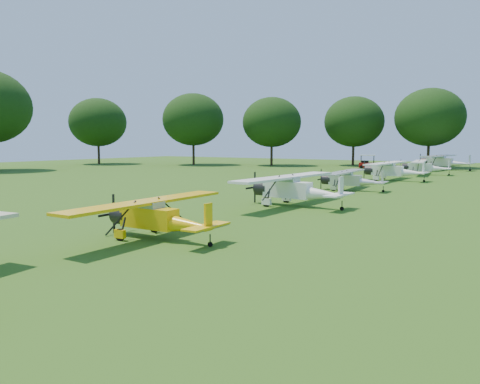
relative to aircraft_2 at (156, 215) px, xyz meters
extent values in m
plane|color=#2C4A12|center=(-0.21, 9.68, -1.05)|extent=(160.00, 160.00, 0.00)
cylinder|color=black|center=(-2.34, 66.42, 1.31)|extent=(0.44, 0.44, 4.74)
ellipsoid|color=black|center=(-2.34, 66.42, 7.10)|extent=(11.05, 11.05, 9.39)
cylinder|color=black|center=(-14.97, 66.22, 1.19)|extent=(0.44, 0.44, 4.49)
ellipsoid|color=black|center=(-14.97, 66.22, 6.67)|extent=(10.47, 10.47, 8.90)
cylinder|color=black|center=(-27.11, 58.18, 1.17)|extent=(0.44, 0.44, 4.44)
ellipsoid|color=black|center=(-27.11, 58.18, 6.59)|extent=(10.36, 10.36, 8.80)
cylinder|color=black|center=(-40.38, 52.60, 1.33)|extent=(0.44, 0.44, 4.77)
ellipsoid|color=black|center=(-40.38, 52.60, 7.17)|extent=(11.14, 11.14, 9.47)
cylinder|color=black|center=(-57.24, 44.98, 1.22)|extent=(0.44, 0.44, 4.56)
ellipsoid|color=black|center=(-57.24, 44.98, 6.80)|extent=(10.64, 10.64, 9.04)
cube|color=yellow|center=(-0.43, -0.01, -0.15)|extent=(2.77, 0.88, 0.90)
cone|color=yellow|center=(1.89, 0.04, -0.28)|extent=(2.42, 0.82, 0.77)
cube|color=#8CA5B2|center=(-0.51, -0.01, 0.32)|extent=(1.39, 0.82, 0.47)
cylinder|color=black|center=(-2.06, -0.04, -0.15)|extent=(0.79, 0.91, 0.89)
cube|color=black|center=(-2.62, -0.06, -0.15)|extent=(0.05, 0.10, 1.80)
cube|color=yellow|center=(-0.51, -0.01, 0.54)|extent=(1.44, 9.13, 0.12)
cube|color=yellow|center=(2.75, 0.06, 0.15)|extent=(0.10, 0.47, 1.12)
cube|color=yellow|center=(2.66, 0.06, -0.24)|extent=(0.78, 2.42, 0.08)
cylinder|color=black|center=(-1.09, -1.10, -0.80)|extent=(0.52, 0.15, 0.52)
cylinder|color=black|center=(-1.14, 1.05, -0.80)|extent=(0.52, 0.15, 0.52)
cylinder|color=black|center=(2.84, 0.06, -0.95)|extent=(0.21, 0.07, 0.21)
cube|color=white|center=(-0.24, 12.63, 0.01)|extent=(3.29, 1.12, 1.07)
cone|color=white|center=(2.50, 12.50, -0.14)|extent=(2.88, 1.05, 0.91)
cube|color=#8CA5B2|center=(-0.34, 12.64, 0.57)|extent=(1.67, 1.01, 0.56)
cylinder|color=black|center=(-2.17, 12.73, 0.01)|extent=(0.96, 1.10, 1.06)
cube|color=black|center=(-2.83, 12.76, 0.01)|extent=(0.07, 0.12, 2.13)
cube|color=white|center=(-0.34, 12.64, 0.82)|extent=(1.98, 10.82, 0.14)
cube|color=white|center=(3.51, 12.45, 0.37)|extent=(0.13, 0.56, 1.32)
cube|color=white|center=(3.41, 12.46, -0.09)|extent=(1.00, 2.88, 0.09)
cylinder|color=black|center=(-1.11, 11.40, -0.75)|extent=(0.62, 0.19, 0.61)
cylinder|color=black|center=(-0.99, 13.94, -0.75)|extent=(0.62, 0.19, 0.61)
cylinder|color=black|center=(3.62, 12.45, -0.93)|extent=(0.25, 0.09, 0.24)
cube|color=silver|center=(-0.58, 24.09, -0.16)|extent=(2.79, 1.02, 0.90)
cone|color=silver|center=(1.73, 24.27, -0.28)|extent=(2.45, 0.95, 0.77)
cube|color=#8CA5B2|center=(-0.66, 24.09, 0.32)|extent=(1.43, 0.89, 0.47)
cylinder|color=black|center=(-2.20, 23.97, -0.16)|extent=(0.84, 0.95, 0.89)
cube|color=black|center=(-2.75, 23.93, -0.16)|extent=(0.06, 0.11, 1.80)
cube|color=silver|center=(-0.66, 24.09, 0.53)|extent=(1.94, 9.14, 0.12)
cube|color=silver|center=(2.58, 24.34, 0.14)|extent=(0.12, 0.48, 1.11)
cube|color=silver|center=(2.50, 24.33, -0.24)|extent=(0.91, 2.45, 0.08)
cylinder|color=black|center=(-1.18, 22.97, -0.80)|extent=(0.52, 0.18, 0.51)
cylinder|color=black|center=(-1.34, 25.11, -0.80)|extent=(0.52, 0.18, 0.51)
cylinder|color=black|center=(2.67, 24.34, -0.95)|extent=(0.21, 0.08, 0.21)
cube|color=white|center=(-0.50, 36.64, 0.01)|extent=(3.28, 1.04, 1.07)
cone|color=white|center=(2.24, 36.58, -0.14)|extent=(2.87, 0.98, 0.91)
cube|color=#8CA5B2|center=(-0.61, 36.64, 0.57)|extent=(1.65, 0.97, 0.56)
cylinder|color=black|center=(-2.43, 36.69, 0.01)|extent=(0.94, 1.08, 1.06)
cube|color=black|center=(-3.10, 36.70, 0.01)|extent=(0.06, 0.12, 2.13)
cube|color=white|center=(-0.61, 36.64, 0.83)|extent=(1.73, 10.81, 0.14)
cube|color=white|center=(3.26, 36.55, 0.37)|extent=(0.11, 0.56, 1.32)
cube|color=white|center=(3.16, 36.55, -0.09)|extent=(0.93, 2.87, 0.09)
cylinder|color=black|center=(-1.35, 35.39, -0.75)|extent=(0.61, 0.18, 0.61)
cylinder|color=black|center=(-1.29, 37.93, -0.75)|extent=(0.61, 0.18, 0.61)
cylinder|color=black|center=(3.36, 36.55, -0.93)|extent=(0.25, 0.09, 0.24)
cube|color=white|center=(0.42, 47.94, -0.10)|extent=(3.01, 1.29, 0.96)
cone|color=white|center=(2.85, 48.31, -0.23)|extent=(2.64, 1.19, 0.82)
cube|color=#8CA5B2|center=(0.33, 47.93, 0.40)|extent=(1.57, 1.04, 0.50)
cylinder|color=black|center=(-1.29, 47.69, -0.10)|extent=(0.95, 1.06, 0.95)
cube|color=black|center=(-1.88, 47.60, -0.10)|extent=(0.07, 0.12, 1.91)
cube|color=white|center=(0.33, 47.93, 0.63)|extent=(2.73, 9.74, 0.13)
cube|color=white|center=(3.75, 48.44, 0.22)|extent=(0.16, 0.51, 1.18)
cube|color=white|center=(3.66, 48.43, -0.19)|extent=(1.14, 2.64, 0.08)
cylinder|color=black|center=(-0.13, 46.71, -0.78)|extent=(0.56, 0.22, 0.55)
cylinder|color=black|center=(-0.47, 48.96, -0.78)|extent=(0.56, 0.22, 0.55)
cylinder|color=black|center=(3.84, 48.45, -0.94)|extent=(0.23, 0.10, 0.22)
cube|color=silver|center=(0.53, 60.36, 0.13)|extent=(3.71, 1.50, 1.18)
cone|color=silver|center=(3.55, 59.99, -0.04)|extent=(3.26, 1.39, 1.01)
cube|color=#8CA5B2|center=(0.42, 60.38, 0.75)|extent=(1.92, 1.25, 0.62)
cylinder|color=black|center=(-1.59, 60.62, 0.13)|extent=(1.15, 1.29, 1.17)
cube|color=black|center=(-2.32, 60.71, 0.13)|extent=(0.08, 0.14, 2.37)
cube|color=silver|center=(0.42, 60.38, 1.03)|extent=(3.08, 12.06, 0.16)
cube|color=silver|center=(4.67, 59.86, 0.52)|extent=(0.19, 0.63, 1.47)
cube|color=silver|center=(4.56, 59.87, 0.02)|extent=(1.34, 3.25, 0.10)
cylinder|color=black|center=(-0.53, 59.07, -0.72)|extent=(0.69, 0.26, 0.68)
cylinder|color=black|center=(-0.19, 61.87, -0.72)|extent=(0.69, 0.26, 0.68)
cylinder|color=black|center=(4.79, 59.84, -0.92)|extent=(0.28, 0.12, 0.27)
cube|color=red|center=(-9.74, 58.18, -0.54)|extent=(2.77, 1.94, 0.80)
cube|color=black|center=(-10.07, 58.10, -0.08)|extent=(1.30, 1.47, 0.51)
cube|color=white|center=(-9.74, 58.18, 1.02)|extent=(2.69, 2.02, 0.09)
cylinder|color=black|center=(-10.40, 57.29, -0.80)|extent=(0.53, 0.28, 0.50)
cylinder|color=black|center=(-10.74, 58.66, -0.80)|extent=(0.53, 0.28, 0.50)
cylinder|color=black|center=(-8.73, 57.71, -0.80)|extent=(0.53, 0.28, 0.50)
cylinder|color=black|center=(-9.08, 59.08, -0.80)|extent=(0.53, 0.28, 0.50)
camera|label=1|loc=(13.92, -14.67, 3.14)|focal=35.00mm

